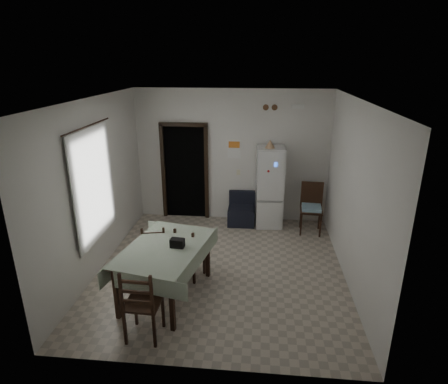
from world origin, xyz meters
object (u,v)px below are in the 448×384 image
fridge (270,187)px  corner_chair (311,209)px  dining_chair_far_right (190,252)px  dining_chair_near_head (143,302)px  navy_seat (241,209)px  dining_chair_far_left (155,249)px  dining_table (166,271)px

fridge → corner_chair: bearing=-22.0°
corner_chair → fridge: bearing=166.1°
dining_chair_far_right → dining_chair_near_head: 1.52m
navy_seat → fridge: bearing=-0.4°
corner_chair → dining_chair_near_head: size_ratio=1.00×
navy_seat → corner_chair: 1.50m
fridge → dining_chair_far_right: size_ratio=1.92×
fridge → navy_seat: size_ratio=2.50×
fridge → dining_chair_far_right: 2.61m
navy_seat → dining_chair_near_head: dining_chair_near_head is taller
navy_seat → dining_chair_far_left: size_ratio=0.75×
corner_chair → dining_chair_far_left: corner_chair is taller
navy_seat → dining_chair_far_right: 2.33m
navy_seat → dining_chair_near_head: bearing=-106.6°
navy_seat → dining_chair_far_left: dining_chair_far_left is taller
dining_chair_far_right → corner_chair: bearing=-117.9°
dining_table → dining_chair_far_right: bearing=76.8°
dining_table → dining_chair_far_left: (-0.33, 0.60, 0.04)m
dining_chair_far_right → fridge: bearing=-100.0°
corner_chair → dining_chair_near_head: corner_chair is taller
corner_chair → dining_chair_far_left: 3.38m
dining_chair_far_left → dining_chair_far_right: size_ratio=1.02×
navy_seat → dining_chair_far_left: 2.56m
dining_table → fridge: bearing=71.9°
corner_chair → dining_chair_near_head: bearing=-122.5°
corner_chair → dining_chair_near_head: (-2.54, -3.40, -0.00)m
corner_chair → dining_chair_far_left: size_ratio=1.13×
dining_table → dining_chair_far_right: dining_chair_far_right is taller
dining_table → dining_chair_far_left: 0.68m
dining_chair_far_left → dining_chair_far_right: 0.60m
dining_table → dining_chair_far_left: size_ratio=1.74×
dining_chair_far_right → dining_chair_near_head: size_ratio=0.87×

